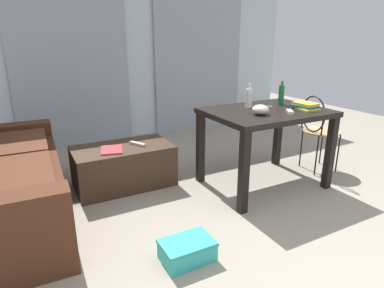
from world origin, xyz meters
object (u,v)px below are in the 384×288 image
(bottle_near, at_px, (281,95))
(scissors, at_px, (266,106))
(coffee_table, at_px, (124,166))
(bottle_far, at_px, (249,97))
(shoebox, at_px, (187,250))
(tv_remote_on_table, at_px, (290,112))
(wire_chair, at_px, (317,125))
(book_stack, at_px, (305,106))
(magazine, at_px, (112,150))
(craft_table, at_px, (266,121))
(couch, at_px, (0,182))
(tv_remote_primary, at_px, (137,144))
(bowl, at_px, (260,110))

(bottle_near, distance_m, scissors, 0.21)
(coffee_table, distance_m, bottle_far, 1.43)
(shoebox, bearing_deg, tv_remote_on_table, 20.62)
(shoebox, bearing_deg, bottle_near, 28.83)
(wire_chair, height_order, book_stack, wire_chair)
(magazine, bearing_deg, craft_table, -8.23)
(shoebox, bearing_deg, coffee_table, 90.96)
(shoebox, bearing_deg, bottle_far, 37.70)
(couch, height_order, tv_remote_on_table, couch)
(magazine, bearing_deg, tv_remote_on_table, -13.70)
(book_stack, relative_size, scissors, 2.69)
(craft_table, height_order, shoebox, craft_table)
(craft_table, distance_m, book_stack, 0.41)
(coffee_table, bearing_deg, book_stack, -26.30)
(wire_chair, distance_m, magazine, 2.21)
(magazine, xyz_separation_m, shoebox, (0.14, -1.29, -0.35))
(tv_remote_on_table, relative_size, tv_remote_primary, 0.75)
(wire_chair, xyz_separation_m, book_stack, (-0.41, -0.17, 0.28))
(wire_chair, height_order, tv_remote_on_table, wire_chair)
(bottle_far, distance_m, tv_remote_on_table, 0.43)
(couch, height_order, magazine, couch)
(bottle_far, height_order, bowl, bottle_far)
(bowl, distance_m, scissors, 0.39)
(bottle_far, bearing_deg, tv_remote_on_table, -65.84)
(craft_table, distance_m, shoebox, 1.54)
(couch, height_order, tv_remote_primary, couch)
(shoebox, bearing_deg, scissors, 32.19)
(bottle_far, distance_m, tv_remote_primary, 1.20)
(tv_remote_on_table, height_order, tv_remote_primary, tv_remote_on_table)
(couch, relative_size, bowl, 13.45)
(tv_remote_on_table, bearing_deg, wire_chair, 52.91)
(bottle_near, bearing_deg, craft_table, -156.34)
(wire_chair, bearing_deg, magazine, 165.46)
(book_stack, bearing_deg, wire_chair, 22.95)
(wire_chair, distance_m, bottle_far, 0.93)
(book_stack, height_order, tv_remote_on_table, book_stack)
(bowl, bearing_deg, tv_remote_primary, 140.76)
(bottle_near, relative_size, shoebox, 0.68)
(bottle_far, distance_m, bowl, 0.33)
(couch, distance_m, bottle_far, 2.33)
(couch, distance_m, tv_remote_primary, 1.23)
(tv_remote_on_table, bearing_deg, book_stack, 47.58)
(bowl, xyz_separation_m, shoebox, (-1.04, -0.58, -0.75))
(couch, height_order, bowl, bowl)
(scissors, bearing_deg, shoebox, -147.81)
(book_stack, bearing_deg, shoebox, -160.36)
(craft_table, height_order, bowl, bowl)
(book_stack, xyz_separation_m, tv_remote_primary, (-1.45, 0.77, -0.38))
(coffee_table, relative_size, magazine, 3.67)
(tv_remote_primary, height_order, shoebox, tv_remote_primary)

